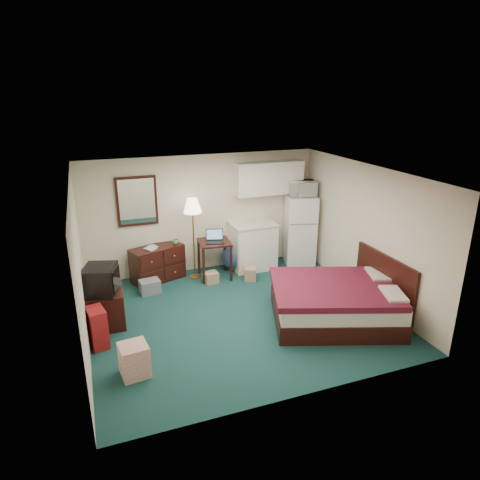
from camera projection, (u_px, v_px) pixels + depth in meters
name	position (u px, v px, depth m)	size (l,w,h in m)	color
floor	(239.00, 315.00, 7.53)	(5.00, 4.50, 0.01)	#11383D
ceiling	(239.00, 174.00, 6.69)	(5.00, 4.50, 0.01)	#EFE2C8
walls	(239.00, 249.00, 7.11)	(5.01, 4.51, 2.50)	#EFE2C8
mirror	(137.00, 201.00, 8.50)	(0.80, 0.06, 1.00)	white
upper_cabinets	(269.00, 178.00, 9.18)	(1.50, 0.35, 0.70)	white
headboard	(384.00, 282.00, 7.51)	(0.06, 1.56, 1.00)	black
dresser	(158.00, 263.00, 8.81)	(1.06, 0.48, 0.72)	black
floor_lamp	(194.00, 239.00, 8.76)	(0.37, 0.37, 1.70)	#C98A3B
desk	(215.00, 259.00, 8.92)	(0.63, 0.63, 0.80)	black
exercise_ball	(234.00, 256.00, 9.35)	(0.59, 0.59, 0.59)	navy
kitchen_counter	(253.00, 246.00, 9.38)	(0.91, 0.70, 1.00)	white
fridge	(300.00, 230.00, 9.58)	(0.64, 0.64, 1.56)	white
bed	(335.00, 303.00, 7.26)	(2.05, 1.60, 0.65)	#490715
tv_stand	(105.00, 308.00, 7.13)	(0.61, 0.67, 0.61)	black
suitcase	(97.00, 328.00, 6.53)	(0.24, 0.39, 0.63)	maroon
retail_box	(134.00, 360.00, 5.88)	(0.37, 0.37, 0.47)	white
file_bin	(150.00, 287.00, 8.30)	(0.38, 0.28, 0.26)	slate
cardboard_box_a	(211.00, 278.00, 8.74)	(0.27, 0.23, 0.23)	olive
cardboard_box_b	(250.00, 274.00, 8.87)	(0.23, 0.27, 0.27)	olive
laptop	(215.00, 237.00, 8.69)	(0.35, 0.29, 0.24)	black
crt_tv	(101.00, 280.00, 6.90)	(0.50, 0.54, 0.47)	black
microwave	(302.00, 187.00, 9.25)	(0.59, 0.33, 0.40)	white
book_a	(146.00, 245.00, 8.46)	(0.17, 0.02, 0.24)	olive
book_b	(149.00, 243.00, 8.60)	(0.15, 0.02, 0.21)	olive
mug	(175.00, 241.00, 8.83)	(0.13, 0.10, 0.13)	#5D994C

